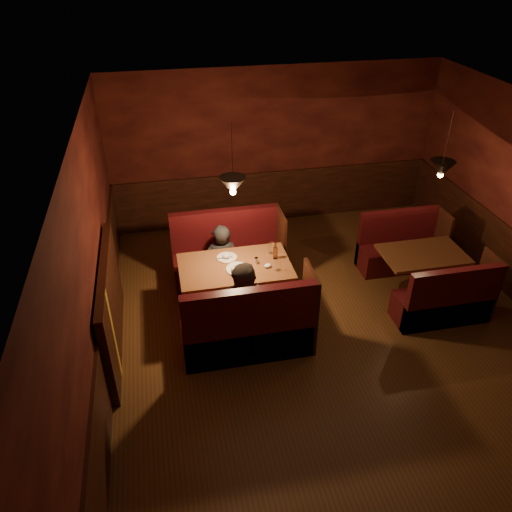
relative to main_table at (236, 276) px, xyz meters
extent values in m
cube|color=#5B311C|center=(1.21, -0.76, -0.65)|extent=(6.00, 7.00, 0.01)
cube|color=black|center=(1.21, -0.76, 2.26)|extent=(6.00, 7.00, 0.01)
cube|color=black|center=(1.21, 2.74, 0.81)|extent=(6.00, 0.01, 2.90)
cube|color=black|center=(-1.79, -0.76, 0.81)|extent=(0.01, 7.00, 2.90)
cube|color=black|center=(1.21, 2.72, -0.14)|extent=(6.00, 0.04, 1.00)
cube|color=black|center=(-1.77, -0.76, -0.14)|extent=(0.04, 7.00, 1.00)
cube|color=black|center=(-1.71, -0.36, 0.01)|extent=(0.10, 2.20, 1.30)
cube|color=gold|center=(-1.66, -0.91, 0.01)|extent=(0.01, 0.12, 1.30)
cylinder|color=#333333|center=(-0.02, 0.00, 1.81)|extent=(0.01, 0.01, 0.80)
cone|color=black|center=(-0.02, 0.00, 1.41)|extent=(0.34, 0.34, 0.22)
sphere|color=#FFBF72|center=(-0.02, 0.00, 1.32)|extent=(0.08, 0.08, 0.08)
cylinder|color=#333333|center=(2.84, -0.05, 1.81)|extent=(0.01, 0.01, 0.80)
cone|color=black|center=(2.84, -0.05, 1.41)|extent=(0.34, 0.34, 0.22)
sphere|color=#FFBF72|center=(2.84, -0.05, 1.32)|extent=(0.08, 0.08, 0.08)
cube|color=#583617|center=(-0.02, 0.00, 0.16)|extent=(1.56, 0.95, 0.06)
cylinder|color=black|center=(-0.02, 0.00, -0.25)|extent=(0.16, 0.16, 0.78)
cylinder|color=black|center=(-0.02, 0.00, -0.62)|extent=(0.62, 0.62, 0.04)
cylinder|color=silver|center=(0.00, -0.12, 0.20)|extent=(0.31, 0.31, 0.02)
cube|color=black|center=(0.01, -0.15, 0.23)|extent=(0.10, 0.09, 0.04)
ellipsoid|color=silver|center=(-0.06, -0.17, 0.24)|extent=(0.08, 0.08, 0.06)
cube|color=tan|center=(0.10, -0.20, 0.23)|extent=(0.09, 0.07, 0.04)
cylinder|color=silver|center=(-0.02, -0.18, 0.22)|extent=(0.06, 0.14, 0.01)
cylinder|color=silver|center=(-0.10, 0.21, 0.20)|extent=(0.29, 0.29, 0.02)
ellipsoid|color=beige|center=(-0.11, 0.20, 0.24)|extent=(0.11, 0.11, 0.06)
cube|color=silver|center=(-0.13, 0.19, 0.21)|extent=(0.22, 0.02, 0.00)
cylinder|color=white|center=(0.28, -0.01, 0.24)|extent=(0.06, 0.06, 0.09)
cylinder|color=white|center=(0.56, 0.21, 0.27)|extent=(0.08, 0.08, 0.17)
cylinder|color=white|center=(0.55, -0.24, 0.27)|extent=(0.08, 0.08, 0.17)
cylinder|color=#47230F|center=(0.58, 0.06, 0.28)|extent=(0.07, 0.07, 0.18)
cylinder|color=#47230F|center=(0.58, 0.06, 0.41)|extent=(0.03, 0.03, 0.08)
ellipsoid|color=white|center=(0.42, -0.14, 0.22)|extent=(0.13, 0.12, 0.05)
cube|color=black|center=(-0.02, 0.81, -0.39)|extent=(1.67, 0.61, 0.50)
cube|color=black|center=(-0.02, 1.05, -0.06)|extent=(1.67, 0.13, 1.17)
cube|color=black|center=(0.84, 0.81, -0.06)|extent=(0.04, 0.61, 1.17)
cube|color=black|center=(-0.02, -0.81, -0.39)|extent=(1.67, 0.61, 0.50)
cube|color=black|center=(-0.02, -1.05, -0.06)|extent=(1.67, 0.13, 1.17)
cube|color=black|center=(0.84, -0.81, -0.06)|extent=(0.04, 0.61, 1.17)
cube|color=#583617|center=(2.84, -0.05, 0.03)|extent=(1.24, 0.79, 0.05)
cylinder|color=black|center=(2.84, -0.05, -0.32)|extent=(0.13, 0.13, 0.65)
cylinder|color=black|center=(2.84, -0.05, -0.62)|extent=(0.52, 0.52, 0.04)
cube|color=black|center=(2.84, 0.63, -0.43)|extent=(1.33, 0.51, 0.42)
cube|color=black|center=(2.84, 0.83, -0.15)|extent=(1.33, 0.11, 0.98)
cube|color=black|center=(3.53, 0.63, -0.15)|extent=(0.04, 0.51, 0.98)
cube|color=black|center=(2.84, -0.72, -0.43)|extent=(1.33, 0.51, 0.42)
cube|color=black|center=(2.84, -0.92, -0.15)|extent=(1.33, 0.11, 0.98)
cube|color=black|center=(3.53, -0.72, -0.15)|extent=(0.04, 0.51, 0.98)
imported|color=black|center=(-0.12, 0.64, 0.10)|extent=(0.56, 0.38, 1.48)
imported|color=black|center=(0.02, -0.65, 0.14)|extent=(0.94, 0.85, 1.58)
camera|label=1|loc=(-0.90, -5.71, 4.05)|focal=35.00mm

